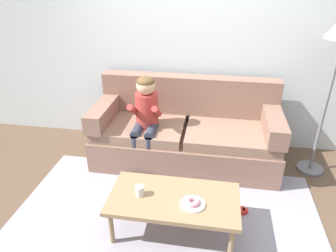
{
  "coord_description": "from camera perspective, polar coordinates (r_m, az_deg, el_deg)",
  "views": [
    {
      "loc": [
        0.39,
        -2.44,
        2.17
      ],
      "look_at": [
        -0.09,
        0.45,
        0.65
      ],
      "focal_mm": 33.11,
      "sensor_mm": 36.0,
      "label": 1
    }
  ],
  "objects": [
    {
      "name": "mug",
      "position": [
        2.76,
        -5.2,
        -11.77
      ],
      "size": [
        0.08,
        0.08,
        0.09
      ],
      "primitive_type": "cylinder",
      "color": "silver",
      "rests_on": "coffee_table"
    },
    {
      "name": "area_rug",
      "position": [
        3.1,
        -0.54,
        -16.8
      ],
      "size": [
        2.94,
        1.79,
        0.01
      ],
      "primitive_type": "cube",
      "color": "#9993A3",
      "rests_on": "ground"
    },
    {
      "name": "coffee_table",
      "position": [
        2.78,
        1.09,
        -13.57
      ],
      "size": [
        1.13,
        0.58,
        0.39
      ],
      "color": "#937551",
      "rests_on": "ground"
    },
    {
      "name": "donut",
      "position": [
        2.67,
        4.61,
        -13.72
      ],
      "size": [
        0.15,
        0.15,
        0.04
      ],
      "primitive_type": "torus",
      "rotation": [
        0.0,
        0.0,
        2.79
      ],
      "color": "pink",
      "rests_on": "plate"
    },
    {
      "name": "person_child",
      "position": [
        3.51,
        -4.17,
        2.07
      ],
      "size": [
        0.34,
        0.58,
        1.1
      ],
      "color": "#AD3833",
      "rests_on": "ground"
    },
    {
      "name": "toy_controller",
      "position": [
        3.23,
        12.46,
        -14.94
      ],
      "size": [
        0.23,
        0.09,
        0.05
      ],
      "rotation": [
        0.0,
        0.0,
        -0.14
      ],
      "color": "red",
      "rests_on": "ground"
    },
    {
      "name": "ground",
      "position": [
        3.29,
        0.22,
        -13.87
      ],
      "size": [
        10.0,
        10.0,
        0.0
      ],
      "primitive_type": "plane",
      "color": "brown"
    },
    {
      "name": "plate",
      "position": [
        2.68,
        4.59,
        -14.12
      ],
      "size": [
        0.21,
        0.21,
        0.01
      ],
      "primitive_type": "cylinder",
      "color": "white",
      "rests_on": "coffee_table"
    },
    {
      "name": "wall_back",
      "position": [
        3.93,
        3.63,
        16.11
      ],
      "size": [
        8.0,
        0.1,
        2.8
      ],
      "primitive_type": "cube",
      "color": "silver",
      "rests_on": "ground"
    },
    {
      "name": "couch",
      "position": [
        3.77,
        3.27,
        -1.43
      ],
      "size": [
        2.17,
        0.9,
        0.98
      ],
      "color": "#846051",
      "rests_on": "ground"
    }
  ]
}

